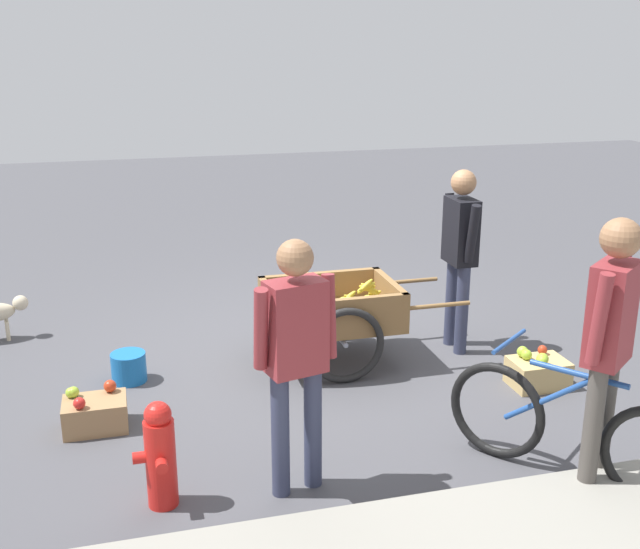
{
  "coord_description": "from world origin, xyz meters",
  "views": [
    {
      "loc": [
        1.53,
        6.01,
        2.66
      ],
      "look_at": [
        -0.04,
        0.08,
        0.75
      ],
      "focal_mm": 42.78,
      "sensor_mm": 36.0,
      "label": 1
    }
  ],
  "objects_px": {
    "apple_crate": "(538,371)",
    "bystander_person": "(296,346)",
    "vendor_person": "(460,244)",
    "fire_hydrant": "(160,455)",
    "mixed_fruit_crate": "(95,413)",
    "fruit_cart": "(332,313)",
    "plastic_bucket": "(129,367)",
    "cyclist_person": "(609,332)",
    "bicycle": "(572,430)"
  },
  "relations": [
    {
      "from": "vendor_person",
      "to": "bicycle",
      "type": "height_order",
      "value": "vendor_person"
    },
    {
      "from": "bicycle",
      "to": "fire_hydrant",
      "type": "bearing_deg",
      "value": -9.01
    },
    {
      "from": "plastic_bucket",
      "to": "mixed_fruit_crate",
      "type": "relative_size",
      "value": 0.63
    },
    {
      "from": "bicycle",
      "to": "bystander_person",
      "type": "bearing_deg",
      "value": -11.88
    },
    {
      "from": "vendor_person",
      "to": "mixed_fruit_crate",
      "type": "xyz_separation_m",
      "value": [
        3.09,
        0.7,
        -0.84
      ]
    },
    {
      "from": "vendor_person",
      "to": "fire_hydrant",
      "type": "height_order",
      "value": "vendor_person"
    },
    {
      "from": "vendor_person",
      "to": "bicycle",
      "type": "distance_m",
      "value": 2.25
    },
    {
      "from": "cyclist_person",
      "to": "mixed_fruit_crate",
      "type": "relative_size",
      "value": 3.89
    },
    {
      "from": "plastic_bucket",
      "to": "apple_crate",
      "type": "distance_m",
      "value": 3.28
    },
    {
      "from": "fire_hydrant",
      "to": "plastic_bucket",
      "type": "bearing_deg",
      "value": -85.27
    },
    {
      "from": "fire_hydrant",
      "to": "mixed_fruit_crate",
      "type": "xyz_separation_m",
      "value": [
        0.4,
        -1.07,
        -0.21
      ]
    },
    {
      "from": "bystander_person",
      "to": "cyclist_person",
      "type": "bearing_deg",
      "value": 165.0
    },
    {
      "from": "bicycle",
      "to": "apple_crate",
      "type": "xyz_separation_m",
      "value": [
        -0.53,
        -1.27,
        -0.23
      ]
    },
    {
      "from": "vendor_person",
      "to": "mixed_fruit_crate",
      "type": "bearing_deg",
      "value": 12.78
    },
    {
      "from": "fruit_cart",
      "to": "cyclist_person",
      "type": "xyz_separation_m",
      "value": [
        -1.02,
        2.28,
        0.6
      ]
    },
    {
      "from": "fire_hydrant",
      "to": "mixed_fruit_crate",
      "type": "height_order",
      "value": "fire_hydrant"
    },
    {
      "from": "fruit_cart",
      "to": "fire_hydrant",
      "type": "distance_m",
      "value": 2.35
    },
    {
      "from": "bicycle",
      "to": "cyclist_person",
      "type": "height_order",
      "value": "cyclist_person"
    },
    {
      "from": "fruit_cart",
      "to": "bystander_person",
      "type": "relative_size",
      "value": 1.04
    },
    {
      "from": "fruit_cart",
      "to": "vendor_person",
      "type": "relative_size",
      "value": 1.03
    },
    {
      "from": "cyclist_person",
      "to": "plastic_bucket",
      "type": "relative_size",
      "value": 6.13
    },
    {
      "from": "fruit_cart",
      "to": "cyclist_person",
      "type": "distance_m",
      "value": 2.57
    },
    {
      "from": "fruit_cart",
      "to": "bicycle",
      "type": "relative_size",
      "value": 1.22
    },
    {
      "from": "cyclist_person",
      "to": "apple_crate",
      "type": "height_order",
      "value": "cyclist_person"
    },
    {
      "from": "fruit_cart",
      "to": "fire_hydrant",
      "type": "relative_size",
      "value": 2.46
    },
    {
      "from": "fire_hydrant",
      "to": "fruit_cart",
      "type": "bearing_deg",
      "value": -131.01
    },
    {
      "from": "fruit_cart",
      "to": "bystander_person",
      "type": "xyz_separation_m",
      "value": [
        0.73,
        1.81,
        0.51
      ]
    },
    {
      "from": "cyclist_person",
      "to": "fire_hydrant",
      "type": "height_order",
      "value": "cyclist_person"
    },
    {
      "from": "bicycle",
      "to": "mixed_fruit_crate",
      "type": "relative_size",
      "value": 3.07
    },
    {
      "from": "fruit_cart",
      "to": "cyclist_person",
      "type": "bearing_deg",
      "value": 114.14
    },
    {
      "from": "fruit_cart",
      "to": "plastic_bucket",
      "type": "bearing_deg",
      "value": -1.33
    },
    {
      "from": "fire_hydrant",
      "to": "vendor_person",
      "type": "bearing_deg",
      "value": -146.66
    },
    {
      "from": "bicycle",
      "to": "cyclist_person",
      "type": "bearing_deg",
      "value": 127.67
    },
    {
      "from": "vendor_person",
      "to": "bicycle",
      "type": "relative_size",
      "value": 1.19
    },
    {
      "from": "plastic_bucket",
      "to": "apple_crate",
      "type": "height_order",
      "value": "apple_crate"
    },
    {
      "from": "vendor_person",
      "to": "bystander_person",
      "type": "distance_m",
      "value": 2.6
    },
    {
      "from": "apple_crate",
      "to": "mixed_fruit_crate",
      "type": "distance_m",
      "value": 3.4
    },
    {
      "from": "fire_hydrant",
      "to": "plastic_bucket",
      "type": "height_order",
      "value": "fire_hydrant"
    },
    {
      "from": "bicycle",
      "to": "bystander_person",
      "type": "xyz_separation_m",
      "value": [
        1.66,
        -0.35,
        0.6
      ]
    },
    {
      "from": "fire_hydrant",
      "to": "apple_crate",
      "type": "bearing_deg",
      "value": -163.6
    },
    {
      "from": "fruit_cart",
      "to": "fire_hydrant",
      "type": "height_order",
      "value": "fruit_cart"
    },
    {
      "from": "fruit_cart",
      "to": "cyclist_person",
      "type": "height_order",
      "value": "cyclist_person"
    },
    {
      "from": "cyclist_person",
      "to": "fruit_cart",
      "type": "bearing_deg",
      "value": -65.86
    },
    {
      "from": "cyclist_person",
      "to": "mixed_fruit_crate",
      "type": "height_order",
      "value": "cyclist_person"
    },
    {
      "from": "cyclist_person",
      "to": "bystander_person",
      "type": "bearing_deg",
      "value": -15.0
    },
    {
      "from": "vendor_person",
      "to": "cyclist_person",
      "type": "xyz_separation_m",
      "value": [
        0.12,
        2.28,
        0.07
      ]
    },
    {
      "from": "cyclist_person",
      "to": "bystander_person",
      "type": "height_order",
      "value": "cyclist_person"
    },
    {
      "from": "plastic_bucket",
      "to": "apple_crate",
      "type": "bearing_deg",
      "value": 163.57
    },
    {
      "from": "apple_crate",
      "to": "bystander_person",
      "type": "bearing_deg",
      "value": 22.94
    },
    {
      "from": "apple_crate",
      "to": "bystander_person",
      "type": "height_order",
      "value": "bystander_person"
    }
  ]
}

